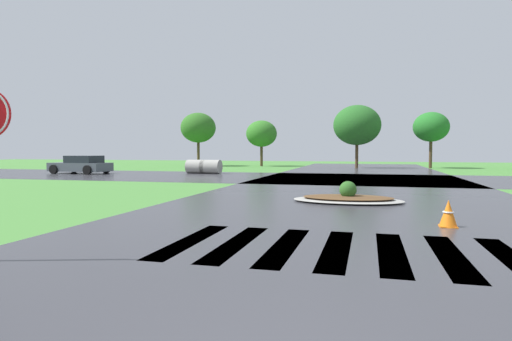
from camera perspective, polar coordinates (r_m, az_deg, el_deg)
The scene contains 8 objects.
asphalt_roadway at distance 12.91m, azimuth 12.31°, elevation -4.86°, with size 11.64×80.00×0.01m, color #35353A.
asphalt_cross_road at distance 25.80m, azimuth 13.50°, elevation -1.08°, with size 90.00×10.48×0.01m, color #35353A.
crosswalk_stripes at distance 7.64m, azimuth 10.62°, elevation -10.14°, with size 5.85×3.16×0.01m.
median_island at distance 14.40m, azimuth 12.06°, elevation -3.58°, with size 3.56×2.07×0.68m.
car_silver_hatch at distance 33.06m, azimuth -22.11°, elevation 0.68°, with size 4.36×2.42×1.28m.
drainage_pipe_stack at distance 30.93m, azimuth -6.93°, elevation 0.51°, with size 2.57×1.14×0.98m.
traffic_cone at distance 10.43m, azimuth 24.09°, elevation -5.26°, with size 0.39×0.39×0.60m.
background_treeline at distance 41.73m, azimuth 11.52°, elevation 5.46°, with size 35.08×6.10×5.78m.
Camera 1 is at (0.51, -2.79, 1.71)m, focal length 30.24 mm.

